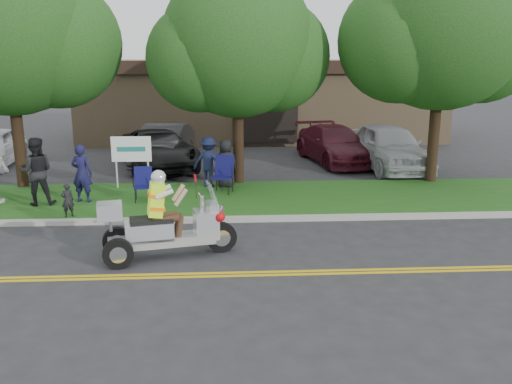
{
  "coord_description": "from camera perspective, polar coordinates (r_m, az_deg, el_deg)",
  "views": [
    {
      "loc": [
        0.06,
        -10.52,
        4.22
      ],
      "look_at": [
        0.79,
        2.0,
        1.05
      ],
      "focal_mm": 38.0,
      "sensor_mm": 36.0,
      "label": 1
    }
  ],
  "objects": [
    {
      "name": "ground",
      "position": [
        11.33,
        -3.42,
        -7.71
      ],
      "size": [
        120.0,
        120.0,
        0.0
      ],
      "primitive_type": "plane",
      "color": "#28282B",
      "rests_on": "ground"
    },
    {
      "name": "tree_mid",
      "position": [
        17.76,
        -1.79,
        14.86
      ],
      "size": [
        5.88,
        4.8,
        7.05
      ],
      "color": "#332114",
      "rests_on": "ground"
    },
    {
      "name": "curb",
      "position": [
        14.19,
        -3.42,
        -2.9
      ],
      "size": [
        60.0,
        0.25,
        0.12
      ],
      "primitive_type": "cube",
      "color": "#A8A89E",
      "rests_on": "ground"
    },
    {
      "name": "centerline_near",
      "position": [
        10.79,
        -3.42,
        -8.83
      ],
      "size": [
        60.0,
        0.1,
        0.01
      ],
      "primitive_type": "cube",
      "color": "gold",
      "rests_on": "ground"
    },
    {
      "name": "parked_car_left",
      "position": [
        21.8,
        -9.7,
        4.9
      ],
      "size": [
        2.23,
        4.92,
        1.57
      ],
      "primitive_type": "imported",
      "rotation": [
        0.0,
        0.0,
        -0.12
      ],
      "color": "#333336",
      "rests_on": "ground"
    },
    {
      "name": "business_sign",
      "position": [
        17.62,
        -12.98,
        4.13
      ],
      "size": [
        1.25,
        0.06,
        1.75
      ],
      "color": "silver",
      "rests_on": "ground"
    },
    {
      "name": "centerline_far",
      "position": [
        10.94,
        -3.42,
        -8.5
      ],
      "size": [
        60.0,
        0.1,
        0.01
      ],
      "primitive_type": "cube",
      "color": "gold",
      "rests_on": "ground"
    },
    {
      "name": "lawn_chair_a",
      "position": [
        16.08,
        -11.79,
        1.07
      ],
      "size": [
        0.56,
        0.58,
        0.98
      ],
      "rotation": [
        0.0,
        0.0,
        0.09
      ],
      "color": "black",
      "rests_on": "grass_verge"
    },
    {
      "name": "parked_car_far_right",
      "position": [
        21.18,
        13.76,
        4.67
      ],
      "size": [
        2.45,
        5.26,
        1.74
      ],
      "primitive_type": "imported",
      "rotation": [
        0.0,
        0.0,
        0.08
      ],
      "color": "#A1A4A8",
      "rests_on": "ground"
    },
    {
      "name": "spectator_adult_left",
      "position": [
        16.3,
        -17.86,
        1.89
      ],
      "size": [
        0.68,
        0.52,
        1.68
      ],
      "primitive_type": "imported",
      "rotation": [
        0.0,
        0.0,
        2.93
      ],
      "color": "#17163E",
      "rests_on": "grass_verge"
    },
    {
      "name": "grass_verge",
      "position": [
        16.26,
        -3.42,
        -0.69
      ],
      "size": [
        60.0,
        4.0,
        0.1
      ],
      "primitive_type": "cube",
      "color": "#195316",
      "rests_on": "ground"
    },
    {
      "name": "spectator_chair_b",
      "position": [
        17.33,
        -3.22,
        3.04
      ],
      "size": [
        0.87,
        0.7,
        1.55
      ],
      "primitive_type": "imported",
      "rotation": [
        0.0,
        0.0,
        3.45
      ],
      "color": "black",
      "rests_on": "grass_verge"
    },
    {
      "name": "child_left",
      "position": [
        14.97,
        -19.22,
        -0.81
      ],
      "size": [
        0.39,
        0.33,
        0.89
      ],
      "primitive_type": "imported",
      "rotation": [
        0.0,
        0.0,
        3.6
      ],
      "color": "black",
      "rests_on": "grass_verge"
    },
    {
      "name": "tree_right",
      "position": [
        18.91,
        19.17,
        15.87
      ],
      "size": [
        6.86,
        5.6,
        8.07
      ],
      "color": "#332114",
      "rests_on": "ground"
    },
    {
      "name": "trike_scooter",
      "position": [
        11.7,
        -9.8,
        -3.69
      ],
      "size": [
        2.93,
        1.25,
        1.92
      ],
      "rotation": [
        0.0,
        0.0,
        0.21
      ],
      "color": "black",
      "rests_on": "ground"
    },
    {
      "name": "commercial_building",
      "position": [
        29.64,
        0.45,
        9.89
      ],
      "size": [
        18.0,
        8.2,
        4.0
      ],
      "color": "#9E7F5B",
      "rests_on": "ground"
    },
    {
      "name": "spectator_chair_a",
      "position": [
        17.42,
        -5.01,
        3.19
      ],
      "size": [
        1.17,
        0.87,
        1.62
      ],
      "primitive_type": "imported",
      "rotation": [
        0.0,
        0.0,
        2.86
      ],
      "color": "#161C3D",
      "rests_on": "grass_verge"
    },
    {
      "name": "parked_car_right",
      "position": [
        22.2,
        8.29,
        4.98
      ],
      "size": [
        2.95,
        5.32,
        1.46
      ],
      "primitive_type": "imported",
      "rotation": [
        0.0,
        0.0,
        0.19
      ],
      "color": "#47101C",
      "rests_on": "ground"
    },
    {
      "name": "lawn_chair_b",
      "position": [
        16.7,
        -3.45,
        2.14
      ],
      "size": [
        0.75,
        0.77,
        1.14
      ],
      "rotation": [
        0.0,
        0.0,
        -0.29
      ],
      "color": "black",
      "rests_on": "grass_verge"
    },
    {
      "name": "parked_car_mid",
      "position": [
        21.13,
        -10.26,
        4.45
      ],
      "size": [
        3.85,
        5.75,
        1.46
      ],
      "primitive_type": "imported",
      "rotation": [
        0.0,
        0.0,
        0.29
      ],
      "color": "black",
      "rests_on": "ground"
    },
    {
      "name": "tree_left",
      "position": [
        18.72,
        -24.5,
        14.88
      ],
      "size": [
        6.62,
        5.4,
        7.78
      ],
      "color": "#332114",
      "rests_on": "ground"
    },
    {
      "name": "spectator_adult_mid",
      "position": [
        16.39,
        -22.12,
        2.02
      ],
      "size": [
        1.04,
        0.87,
        1.92
      ],
      "primitive_type": "imported",
      "rotation": [
        0.0,
        0.0,
        3.31
      ],
      "color": "black",
      "rests_on": "grass_verge"
    }
  ]
}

